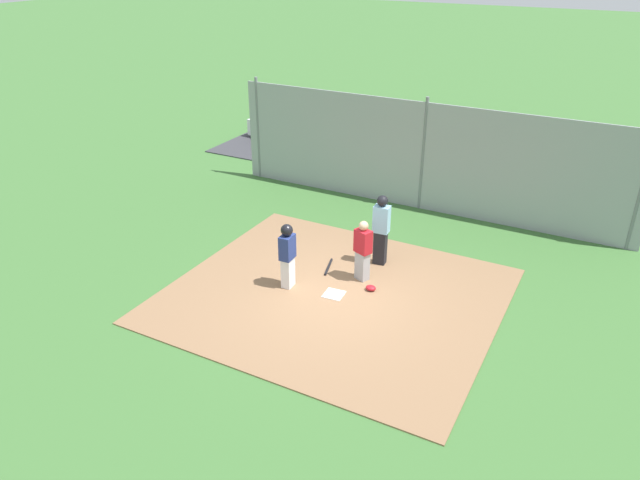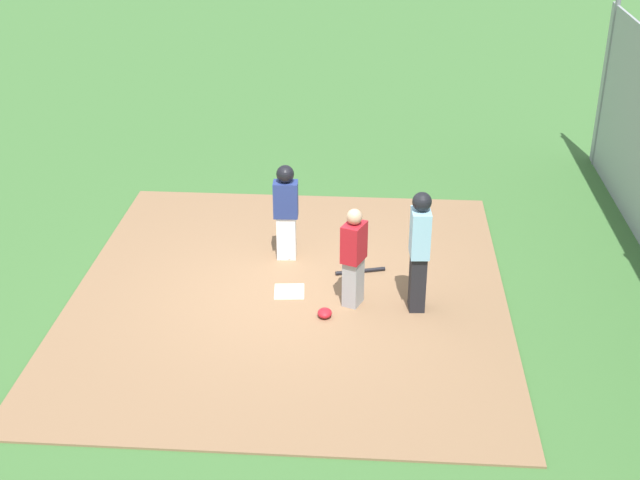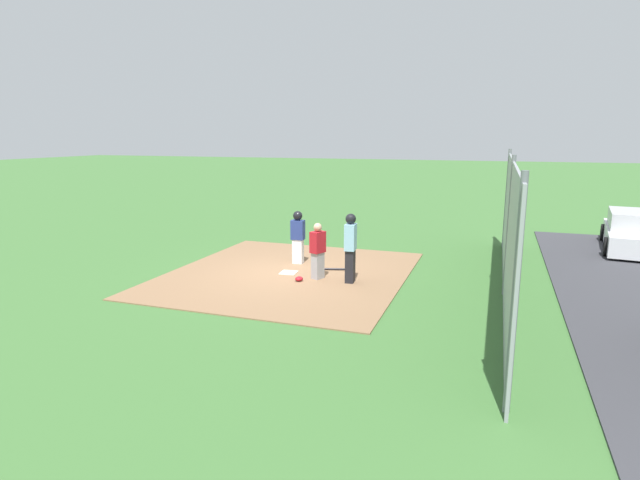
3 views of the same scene
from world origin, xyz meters
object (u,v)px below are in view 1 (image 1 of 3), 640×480
object	(u,v)px
catcher_mask	(371,288)
catcher	(363,250)
runner	(287,252)
baseball	(292,284)
home_plate	(334,294)
umpire	(381,228)
parked_car_dark	(566,167)
parked_car_white	(300,126)
baseball_bat	(328,267)

from	to	relation	value
catcher_mask	catcher	bearing A→B (deg)	-43.80
runner	baseball	world-z (taller)	runner
catcher	catcher_mask	size ratio (longest dim) A/B	6.26
home_plate	baseball	world-z (taller)	baseball
home_plate	umpire	size ratio (longest dim) A/B	0.24
runner	catcher_mask	world-z (taller)	runner
parked_car_dark	parked_car_white	world-z (taller)	same
parked_car_dark	parked_car_white	xyz separation A→B (m)	(10.03, -0.02, 0.00)
runner	catcher_mask	distance (m)	2.09
runner	parked_car_white	world-z (taller)	runner
catcher	parked_car_white	bearing A→B (deg)	-120.39
home_plate	baseball	bearing A→B (deg)	5.61
parked_car_dark	parked_car_white	size ratio (longest dim) A/B	1.00
baseball_bat	parked_car_dark	distance (m)	9.70
runner	baseball_bat	distance (m)	1.53
baseball_bat	catcher_mask	size ratio (longest dim) A/B	3.29
catcher	baseball_bat	bearing A→B (deg)	-72.87
baseball_bat	baseball	size ratio (longest dim) A/B	10.66
catcher	parked_car_white	size ratio (longest dim) A/B	0.34
parked_car_dark	umpire	bearing A→B (deg)	-119.97
catcher_mask	parked_car_dark	world-z (taller)	parked_car_dark
home_plate	catcher	bearing A→B (deg)	-105.14
catcher_mask	umpire	bearing A→B (deg)	-75.49
baseball	catcher	bearing A→B (deg)	-140.70
runner	parked_car_white	bearing A→B (deg)	115.87
catcher_mask	baseball	size ratio (longest dim) A/B	3.24
catcher	umpire	distance (m)	0.94
umpire	parked_car_dark	size ratio (longest dim) A/B	0.41
umpire	catcher_mask	size ratio (longest dim) A/B	7.54
umpire	catcher_mask	xyz separation A→B (m)	(-0.34, 1.30, -0.90)
baseball	baseball_bat	bearing A→B (deg)	-107.27
baseball_bat	parked_car_white	world-z (taller)	parked_car_white
runner	baseball_bat	xyz separation A→B (m)	(-0.43, -1.19, -0.86)
parked_car_dark	parked_car_white	bearing A→B (deg)	172.24
baseball	catcher_mask	bearing A→B (deg)	-158.27
catcher	catcher_mask	world-z (taller)	catcher
baseball	umpire	bearing A→B (deg)	-124.49
runner	parked_car_dark	bearing A→B (deg)	62.25
catcher	parked_car_dark	world-z (taller)	catcher
home_plate	umpire	xyz separation A→B (m)	(-0.32, -1.87, 0.95)
catcher	runner	size ratio (longest dim) A/B	0.95
catcher	catcher_mask	distance (m)	0.90
baseball_bat	parked_car_dark	bearing A→B (deg)	138.44
baseball_bat	home_plate	bearing A→B (deg)	17.48
home_plate	parked_car_white	distance (m)	11.73
home_plate	catcher_mask	size ratio (longest dim) A/B	1.83
catcher	umpire	size ratio (longest dim) A/B	0.83
baseball	parked_car_white	xyz separation A→B (m)	(5.44, -9.86, 0.55)
catcher_mask	baseball_bat	bearing A→B (deg)	-19.25
parked_car_white	catcher_mask	bearing A→B (deg)	-44.85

